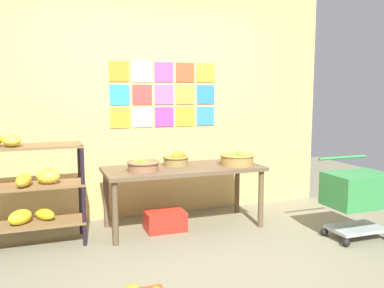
# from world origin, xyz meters

# --- Properties ---
(ground) EXTENTS (9.24, 9.24, 0.00)m
(ground) POSITION_xyz_m (0.00, 0.00, 0.00)
(ground) COLOR #77745A
(back_wall_with_art) EXTENTS (4.44, 0.07, 2.78)m
(back_wall_with_art) POSITION_xyz_m (0.00, 1.65, 1.39)
(back_wall_with_art) COLOR #E2B367
(back_wall_with_art) RESTS_ON ground
(banana_shelf_unit) EXTENTS (1.08, 0.44, 1.11)m
(banana_shelf_unit) POSITION_xyz_m (-1.41, 1.02, 0.61)
(banana_shelf_unit) COLOR black
(banana_shelf_unit) RESTS_ON ground
(display_table) EXTENTS (1.70, 0.70, 0.66)m
(display_table) POSITION_xyz_m (0.17, 1.05, 0.59)
(display_table) COLOR brown
(display_table) RESTS_ON ground
(fruit_basket_right) EXTENTS (0.34, 0.34, 0.13)m
(fruit_basket_right) POSITION_xyz_m (-0.28, 0.99, 0.72)
(fruit_basket_right) COLOR #8C6142
(fruit_basket_right) RESTS_ON display_table
(fruit_basket_back_right) EXTENTS (0.29, 0.29, 0.16)m
(fruit_basket_back_right) POSITION_xyz_m (0.13, 1.18, 0.73)
(fruit_basket_back_right) COLOR olive
(fruit_basket_back_right) RESTS_ON display_table
(fruit_basket_centre) EXTENTS (0.38, 0.38, 0.15)m
(fruit_basket_centre) POSITION_xyz_m (0.77, 0.96, 0.73)
(fruit_basket_centre) COLOR olive
(fruit_basket_centre) RESTS_ON display_table
(produce_crate_under_table) EXTENTS (0.42, 0.29, 0.21)m
(produce_crate_under_table) POSITION_xyz_m (-0.05, 1.01, 0.10)
(produce_crate_under_table) COLOR red
(produce_crate_under_table) RESTS_ON ground
(shopping_cart) EXTENTS (0.62, 0.47, 0.80)m
(shopping_cart) POSITION_xyz_m (1.69, 0.13, 0.47)
(shopping_cart) COLOR black
(shopping_cart) RESTS_ON ground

